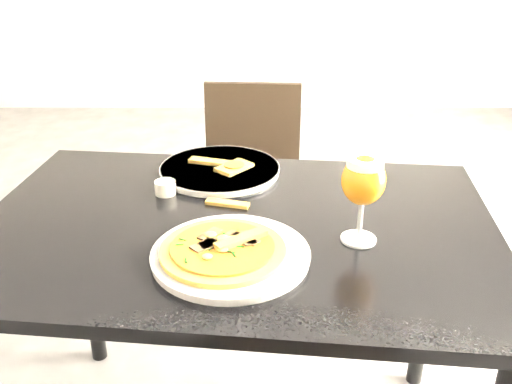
{
  "coord_description": "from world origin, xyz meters",
  "views": [
    {
      "loc": [
        -0.05,
        -1.51,
        1.38
      ],
      "look_at": [
        -0.05,
        -0.35,
        0.83
      ],
      "focal_mm": 40.0,
      "sensor_mm": 36.0,
      "label": 1
    }
  ],
  "objects_px": {
    "dining_table": "(236,255)",
    "pizza": "(223,249)",
    "beer_glass": "(364,181)",
    "chair_far": "(251,186)"
  },
  "relations": [
    {
      "from": "pizza",
      "to": "beer_glass",
      "type": "distance_m",
      "value": 0.32
    },
    {
      "from": "dining_table",
      "to": "beer_glass",
      "type": "distance_m",
      "value": 0.37
    },
    {
      "from": "dining_table",
      "to": "chair_far",
      "type": "relative_size",
      "value": 1.53
    },
    {
      "from": "beer_glass",
      "to": "pizza",
      "type": "bearing_deg",
      "value": -164.32
    },
    {
      "from": "pizza",
      "to": "dining_table",
      "type": "bearing_deg",
      "value": 83.28
    },
    {
      "from": "pizza",
      "to": "beer_glass",
      "type": "bearing_deg",
      "value": 15.68
    },
    {
      "from": "dining_table",
      "to": "beer_glass",
      "type": "relative_size",
      "value": 6.48
    },
    {
      "from": "dining_table",
      "to": "pizza",
      "type": "xyz_separation_m",
      "value": [
        -0.02,
        -0.16,
        0.12
      ]
    },
    {
      "from": "dining_table",
      "to": "pizza",
      "type": "bearing_deg",
      "value": -90.75
    },
    {
      "from": "pizza",
      "to": "chair_far",
      "type": "bearing_deg",
      "value": 87.29
    }
  ]
}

